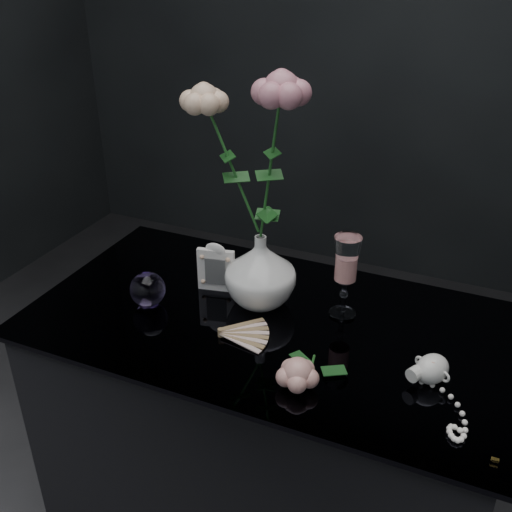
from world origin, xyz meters
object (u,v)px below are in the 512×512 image
at_px(vase, 260,271).
at_px(loose_rose, 298,373).
at_px(wine_glass, 345,277).
at_px(pearl_jar, 432,368).
at_px(paperweight, 148,289).
at_px(picture_frame, 216,267).

distance_m(vase, loose_rose, 0.30).
xyz_separation_m(wine_glass, pearl_jar, (0.22, -0.15, -0.07)).
relative_size(vase, loose_rose, 0.95).
bearing_deg(paperweight, pearl_jar, -0.84).
xyz_separation_m(vase, pearl_jar, (0.40, -0.12, -0.05)).
xyz_separation_m(paperweight, pearl_jar, (0.63, -0.01, -0.01)).
relative_size(loose_rose, pearl_jar, 0.87).
bearing_deg(wine_glass, loose_rose, -91.96).
bearing_deg(pearl_jar, paperweight, -152.33).
height_order(paperweight, loose_rose, paperweight).
distance_m(loose_rose, pearl_jar, 0.25).
bearing_deg(pearl_jar, vase, -168.04).
height_order(wine_glass, paperweight, wine_glass).
height_order(vase, paperweight, vase).
xyz_separation_m(paperweight, loose_rose, (0.41, -0.13, -0.01)).
bearing_deg(paperweight, wine_glass, 18.43).
relative_size(wine_glass, paperweight, 2.39).
height_order(loose_rose, pearl_jar, loose_rose).
height_order(picture_frame, loose_rose, picture_frame).
bearing_deg(wine_glass, picture_frame, -176.72).
bearing_deg(paperweight, loose_rose, -17.27).
xyz_separation_m(wine_glass, loose_rose, (-0.01, -0.27, -0.07)).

